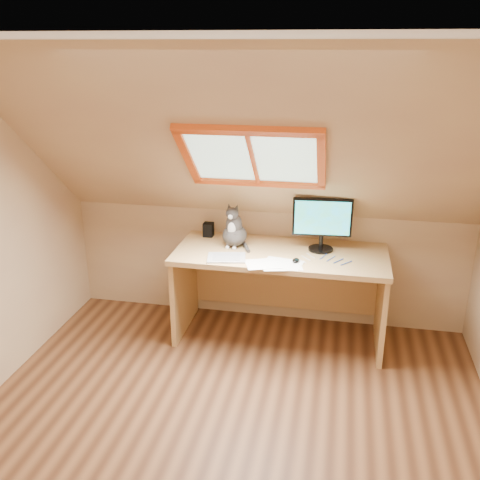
# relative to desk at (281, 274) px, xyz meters

# --- Properties ---
(ground) EXTENTS (3.50, 3.50, 0.00)m
(ground) POSITION_rel_desk_xyz_m (-0.18, -1.45, -0.55)
(ground) COLOR brown
(ground) RESTS_ON ground
(room_shell) EXTENTS (3.52, 3.52, 2.41)m
(room_shell) POSITION_rel_desk_xyz_m (-0.18, -1.55, 0.88)
(room_shell) COLOR tan
(room_shell) RESTS_ON ground
(desk) EXTENTS (1.73, 0.75, 0.79)m
(desk) POSITION_rel_desk_xyz_m (0.00, 0.00, 0.00)
(desk) COLOR tan
(desk) RESTS_ON ground
(monitor) EXTENTS (0.48, 0.20, 0.44)m
(monitor) POSITION_rel_desk_xyz_m (0.32, 0.02, 0.49)
(monitor) COLOR black
(monitor) RESTS_ON desk
(cat) EXTENTS (0.23, 0.27, 0.38)m
(cat) POSITION_rel_desk_xyz_m (-0.40, -0.01, 0.37)
(cat) COLOR #3F3B38
(cat) RESTS_ON desk
(desk_speaker) EXTENTS (0.08, 0.08, 0.12)m
(desk_speaker) POSITION_rel_desk_xyz_m (-0.67, 0.18, 0.29)
(desk_speaker) COLOR black
(desk_speaker) RESTS_ON desk
(graphics_tablet) EXTENTS (0.33, 0.26, 0.01)m
(graphics_tablet) POSITION_rel_desk_xyz_m (-0.40, -0.30, 0.24)
(graphics_tablet) COLOR #B2B2B7
(graphics_tablet) RESTS_ON desk
(mouse) EXTENTS (0.06, 0.10, 0.03)m
(mouse) POSITION_rel_desk_xyz_m (0.14, -0.27, 0.25)
(mouse) COLOR black
(mouse) RESTS_ON desk
(papers) EXTENTS (0.35, 0.30, 0.01)m
(papers) POSITION_rel_desk_xyz_m (-0.01, -0.33, 0.24)
(papers) COLOR white
(papers) RESTS_ON desk
(cables) EXTENTS (0.51, 0.26, 0.01)m
(cables) POSITION_rel_desk_xyz_m (0.34, -0.19, 0.24)
(cables) COLOR silver
(cables) RESTS_ON desk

